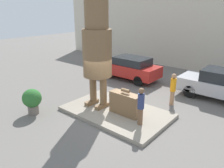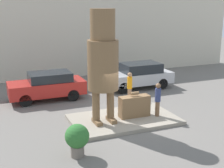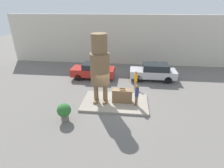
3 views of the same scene
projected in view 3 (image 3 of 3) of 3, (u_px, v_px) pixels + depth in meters
The scene contains 10 objects.
ground_plane at pixel (115, 103), 13.17m from camera, with size 60.00×60.00×0.00m, color slate.
pedestal at pixel (115, 102), 13.13m from camera, with size 4.85×3.02×0.16m.
building_backdrop at pixel (123, 40), 20.99m from camera, with size 28.00×0.60×5.79m.
statue_figure at pixel (100, 64), 11.91m from camera, with size 1.34×1.34×4.95m.
giant_suitcase at pixel (122, 96), 12.81m from camera, with size 1.45×0.50×1.20m.
tourist at pixel (137, 94), 12.25m from camera, with size 0.27×0.27×1.59m.
parked_car_red at pixel (93, 70), 17.31m from camera, with size 4.20×1.77×1.57m.
parked_car_silver at pixel (153, 71), 16.96m from camera, with size 4.39×1.83×1.63m.
planter_pot at pixel (64, 111), 10.90m from camera, with size 0.87×0.87×1.22m.
worker_hivis at pixel (136, 80), 14.99m from camera, with size 0.28×0.28×1.66m.
Camera 3 is at (1.02, -11.35, 6.76)m, focal length 28.00 mm.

